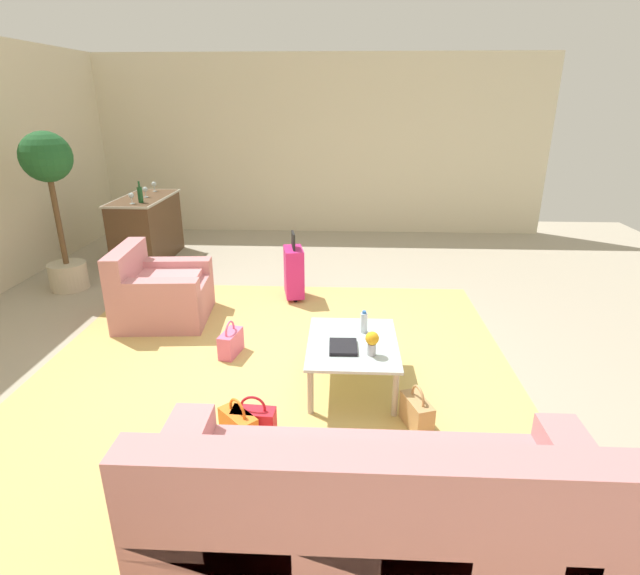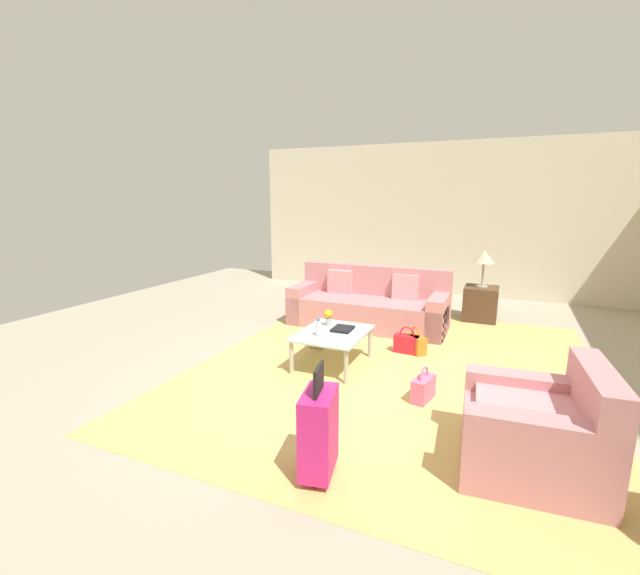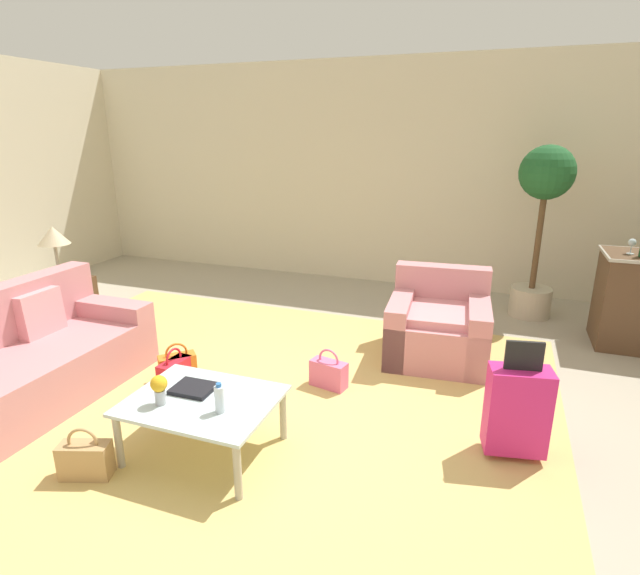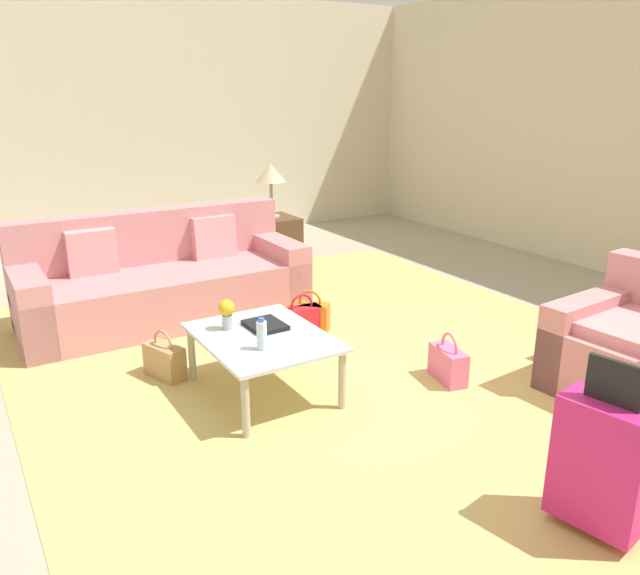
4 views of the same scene
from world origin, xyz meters
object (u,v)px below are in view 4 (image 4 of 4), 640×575
Objects in this scene: flower_vase at (227,312)px; table_lamp at (271,175)px; water_bottle at (262,335)px; handbag_orange at (310,316)px; coffee_table at (263,342)px; coffee_table_book at (265,325)px; handbag_pink at (448,364)px; handbag_red at (302,320)px; suitcase_magenta at (602,462)px; handbag_tan at (165,360)px; side_table at (272,241)px; couch at (162,283)px.

table_lamp is (-2.58, 1.65, 0.49)m from flower_vase.
water_bottle is 0.57× the size of handbag_orange.
coffee_table is at bearing 153.43° from water_bottle.
coffee_table_book is 1.29m from handbag_pink.
table_lamp is 1.67× the size of handbag_red.
suitcase_magenta reaches higher than handbag_tan.
side_table is (-2.80, 1.50, -0.09)m from coffee_table.
flower_vase reaches higher than coffee_table_book.
flower_vase is 3.10m from table_lamp.
handbag_orange is at bearing 114.18° from handbag_red.
table_lamp is 2.28m from handbag_orange.
water_bottle is 0.24× the size of suitcase_magenta.
couch is at bearing -175.10° from coffee_table_book.
handbag_orange is at bearing 100.08° from handbag_tan.
coffee_table_book is (1.68, 0.18, 0.12)m from couch.
handbag_red is (-0.55, 0.88, -0.41)m from flower_vase.
handbag_pink is at bearing 57.06° from handbag_tan.
table_lamp reaches higher than flower_vase.
couch is at bearing 180.00° from water_bottle.
handbag_red is at bearing -160.58° from handbag_pink.
table_lamp is (-1.00, 1.60, 0.73)m from couch.
water_bottle is 1.98m from suitcase_magenta.
flower_vase is (-0.42, -0.05, 0.03)m from water_bottle.
coffee_table is at bearing -43.51° from handbag_red.
suitcase_magenta is at bearing 11.89° from couch.
coffee_table is 1.76× the size of side_table.
side_table reaches higher than handbag_orange.
water_bottle reaches higher than coffee_table_book.
suitcase_magenta is 2.37× the size of handbag_tan.
water_bottle is 1.36m from handbag_pink.
flower_vase is (1.58, -0.05, 0.23)m from couch.
suitcase_magenta reaches higher than coffee_table_book.
coffee_table_book is 0.47× the size of table_lamp.
suitcase_magenta is 2.37× the size of handbag_red.
side_table is 4.87m from suitcase_magenta.
handbag_orange is at bearing 121.19° from flower_vase.
flower_vase is 2.38m from suitcase_magenta.
coffee_table is 1.64× the size of table_lamp.
handbag_red is 1.00× the size of handbag_pink.
table_lamp reaches higher than coffee_table.
coffee_table_book is 0.27m from flower_vase.
suitcase_magenta is 2.83m from handbag_orange.
handbag_orange is (-0.60, 0.98, -0.41)m from flower_vase.
water_bottle is 0.37× the size of side_table.
handbag_red is (-0.97, 0.83, -0.38)m from water_bottle.
suitcase_magenta reaches higher than coffee_table.
handbag_red is (2.03, -0.77, -0.15)m from side_table.
flower_vase is at bearing -1.81° from couch.
coffee_table is 2.74× the size of handbag_orange.
water_bottle is at bearing 26.29° from handbag_tan.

